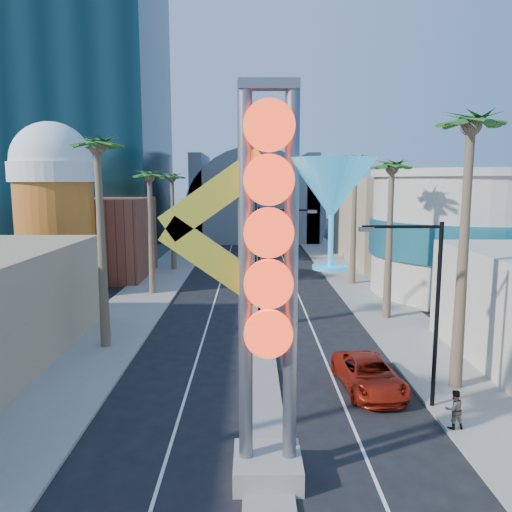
# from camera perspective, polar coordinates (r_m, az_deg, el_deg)

# --- Properties ---
(sidewalk_west) EXTENTS (5.00, 100.00, 0.15)m
(sidewalk_west) POSITION_cam_1_polar(r_m,az_deg,el_deg) (48.83, -11.15, -2.94)
(sidewalk_west) COLOR gray
(sidewalk_west) RESTS_ON ground
(sidewalk_east) EXTENTS (5.00, 100.00, 0.15)m
(sidewalk_east) POSITION_cam_1_polar(r_m,az_deg,el_deg) (49.03, 11.27, -2.90)
(sidewalk_east) COLOR gray
(sidewalk_east) RESTS_ON ground
(median) EXTENTS (1.60, 84.00, 0.15)m
(median) POSITION_cam_1_polar(r_m,az_deg,el_deg) (50.94, 0.04, -2.31)
(median) COLOR gray
(median) RESTS_ON ground
(hotel_tower) EXTENTS (20.00, 20.00, 50.00)m
(hotel_tower) POSITION_cam_1_polar(r_m,az_deg,el_deg) (69.29, -19.95, 20.82)
(hotel_tower) COLOR black
(hotel_tower) RESTS_ON ground
(brick_filler_west) EXTENTS (10.00, 10.00, 8.00)m
(brick_filler_west) POSITION_cam_1_polar(r_m,az_deg,el_deg) (52.68, -17.65, 1.97)
(brick_filler_west) COLOR brown
(brick_filler_west) RESTS_ON ground
(filler_east) EXTENTS (10.00, 20.00, 10.00)m
(filler_east) POSITION_cam_1_polar(r_m,az_deg,el_deg) (62.45, 14.83, 3.96)
(filler_east) COLOR tan
(filler_east) RESTS_ON ground
(beer_mug) EXTENTS (7.00, 7.00, 14.50)m
(beer_mug) POSITION_cam_1_polar(r_m,az_deg,el_deg) (45.19, -22.05, 5.63)
(beer_mug) COLOR #D2591C
(beer_mug) RESTS_ON ground
(turquoise_building) EXTENTS (16.60, 16.60, 10.60)m
(turquoise_building) POSITION_cam_1_polar(r_m,az_deg,el_deg) (46.15, 23.13, 2.37)
(turquoise_building) COLOR #BCB09F
(turquoise_building) RESTS_ON ground
(canopy) EXTENTS (22.00, 16.00, 22.00)m
(canopy) POSITION_cam_1_polar(r_m,az_deg,el_deg) (84.21, -0.20, 4.86)
(canopy) COLOR slate
(canopy) RESTS_ON ground
(neon_sign) EXTENTS (6.53, 2.60, 12.55)m
(neon_sign) POSITION_cam_1_polar(r_m,az_deg,el_deg) (15.24, 4.48, -0.19)
(neon_sign) COLOR gray
(neon_sign) RESTS_ON ground
(streetlight_0) EXTENTS (3.79, 0.25, 8.00)m
(streetlight_0) POSITION_cam_1_polar(r_m,az_deg,el_deg) (32.41, 1.34, 0.09)
(streetlight_0) COLOR black
(streetlight_0) RESTS_ON ground
(streetlight_1) EXTENTS (3.79, 0.25, 8.00)m
(streetlight_1) POSITION_cam_1_polar(r_m,az_deg,el_deg) (56.24, -0.58, 3.65)
(streetlight_1) COLOR black
(streetlight_1) RESTS_ON ground
(streetlight_2) EXTENTS (3.45, 0.25, 8.00)m
(streetlight_2) POSITION_cam_1_polar(r_m,az_deg,el_deg) (21.84, 18.90, -4.59)
(streetlight_2) COLOR black
(streetlight_2) RESTS_ON ground
(palm_1) EXTENTS (2.40, 2.40, 12.70)m
(palm_1) POSITION_cam_1_polar(r_m,az_deg,el_deg) (29.33, -17.66, 10.48)
(palm_1) COLOR brown
(palm_1) RESTS_ON ground
(palm_2) EXTENTS (2.40, 2.40, 11.20)m
(palm_2) POSITION_cam_1_polar(r_m,az_deg,el_deg) (42.89, -12.08, 8.13)
(palm_2) COLOR brown
(palm_2) RESTS_ON ground
(palm_3) EXTENTS (2.40, 2.40, 11.20)m
(palm_3) POSITION_cam_1_polar(r_m,az_deg,el_deg) (54.71, -9.57, 8.23)
(palm_3) COLOR brown
(palm_3) RESTS_ON ground
(palm_5) EXTENTS (2.40, 2.40, 13.20)m
(palm_5) POSITION_cam_1_polar(r_m,az_deg,el_deg) (24.07, 23.26, 11.78)
(palm_5) COLOR brown
(palm_5) RESTS_ON ground
(palm_6) EXTENTS (2.40, 2.40, 11.70)m
(palm_6) POSITION_cam_1_polar(r_m,az_deg,el_deg) (35.35, 15.25, 8.72)
(palm_6) COLOR brown
(palm_6) RESTS_ON ground
(palm_7) EXTENTS (2.40, 2.40, 12.70)m
(palm_7) POSITION_cam_1_polar(r_m,az_deg,el_deg) (47.04, 11.29, 9.80)
(palm_7) COLOR brown
(palm_7) RESTS_ON ground
(red_pickup) EXTENTS (2.90, 5.53, 1.49)m
(red_pickup) POSITION_cam_1_polar(r_m,az_deg,el_deg) (24.35, 12.76, -13.07)
(red_pickup) COLOR #A01C0C
(red_pickup) RESTS_ON ground
(pedestrian_b) EXTENTS (0.81, 0.67, 1.54)m
(pedestrian_b) POSITION_cam_1_polar(r_m,az_deg,el_deg) (21.50, 21.71, -15.96)
(pedestrian_b) COLOR gray
(pedestrian_b) RESTS_ON sidewalk_east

